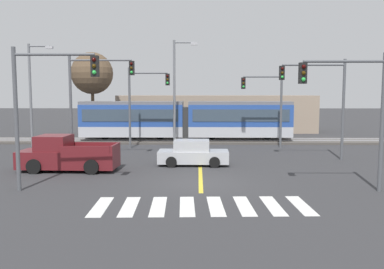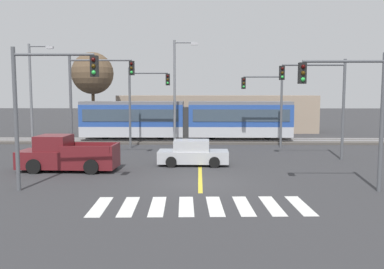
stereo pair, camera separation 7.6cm
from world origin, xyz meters
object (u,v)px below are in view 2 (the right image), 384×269
street_lamp_west (33,89)px  traffic_light_mid_left (91,90)px  light_rail_tram (186,119)px  sedan_crossing (193,154)px  street_lamp_centre (177,87)px  bare_tree_far_west (93,74)px  traffic_light_near_right (354,100)px  traffic_light_far_right (268,98)px  traffic_light_far_left (143,96)px  pickup_truck (66,156)px  traffic_light_mid_right (322,93)px  traffic_light_near_left (43,96)px

street_lamp_west → traffic_light_mid_left: bearing=-44.9°
light_rail_tram → sedan_crossing: bearing=-86.2°
street_lamp_centre → bare_tree_far_west: (-8.73, 6.98, 1.41)m
traffic_light_near_right → traffic_light_far_right: (-1.24, 14.45, -0.04)m
traffic_light_mid_left → sedan_crossing: bearing=-17.1°
traffic_light_far_left → street_lamp_centre: street_lamp_centre is taller
traffic_light_mid_left → traffic_light_far_right: bearing=25.5°
traffic_light_near_right → street_lamp_centre: street_lamp_centre is taller
street_lamp_west → street_lamp_centre: bearing=4.3°
light_rail_tram → traffic_light_mid_left: 11.61m
sedan_crossing → pickup_truck: size_ratio=0.78×
traffic_light_mid_left → pickup_truck: bearing=-96.6°
traffic_light_mid_right → street_lamp_centre: 12.08m
traffic_light_mid_right → street_lamp_west: bearing=163.6°
pickup_truck → traffic_light_far_left: bearing=72.4°
pickup_truck → street_lamp_west: 12.46m
pickup_truck → traffic_light_far_right: (12.85, 9.82, 3.13)m
pickup_truck → traffic_light_mid_right: (15.33, 4.02, 3.49)m
bare_tree_far_west → light_rail_tram: bearing=-25.4°
traffic_light_near_left → traffic_light_far_left: (2.38, 14.28, -0.06)m
pickup_truck → traffic_light_near_left: size_ratio=0.87×
traffic_light_far_right → traffic_light_mid_right: (2.49, -5.80, 0.36)m
traffic_light_far_left → light_rail_tram: bearing=51.7°
traffic_light_far_left → sedan_crossing: bearing=-62.2°
traffic_light_mid_left → traffic_light_near_left: bearing=-88.8°
traffic_light_mid_right → street_lamp_centre: size_ratio=0.75×
pickup_truck → street_lamp_west: size_ratio=0.66×
traffic_light_mid_left → street_lamp_west: street_lamp_west is taller
traffic_light_near_right → traffic_light_mid_right: bearing=81.8°
traffic_light_far_right → traffic_light_far_left: traffic_light_far_left is taller
light_rail_tram → bare_tree_far_west: 11.25m
sedan_crossing → traffic_light_far_right: 10.36m
pickup_truck → bare_tree_far_west: (-3.15, 18.12, 5.43)m
pickup_truck → traffic_light_far_right: traffic_light_far_right is taller
light_rail_tram → traffic_light_far_left: size_ratio=2.93×
traffic_light_near_right → traffic_light_mid_right: size_ratio=0.93×
traffic_light_far_right → traffic_light_far_left: (-9.84, -0.30, 0.16)m
bare_tree_far_west → traffic_light_mid_right: bearing=-37.3°
traffic_light_mid_left → traffic_light_far_left: bearing=65.5°
sedan_crossing → traffic_light_mid_left: size_ratio=0.63×
street_lamp_centre → traffic_light_near_right: bearing=-61.6°
traffic_light_far_right → street_lamp_centre: size_ratio=0.71×
light_rail_tram → pickup_truck: 15.07m
street_lamp_west → bare_tree_far_west: size_ratio=0.99×
traffic_light_near_left → traffic_light_far_right: size_ratio=1.03×
pickup_truck → traffic_light_near_right: size_ratio=0.90×
sedan_crossing → street_lamp_west: street_lamp_west is taller
traffic_light_mid_left → bare_tree_far_west: size_ratio=0.81×
light_rail_tram → traffic_light_mid_left: (-5.82, -9.74, 2.46)m
sedan_crossing → street_lamp_centre: size_ratio=0.49×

